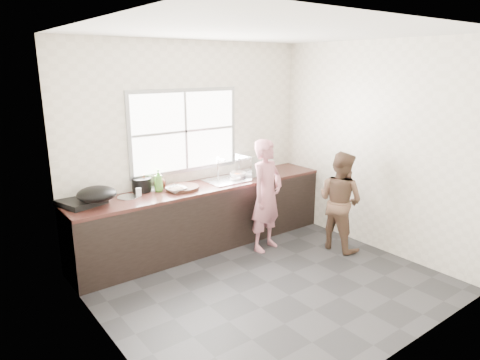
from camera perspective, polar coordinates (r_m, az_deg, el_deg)
floor at (r=5.00m, az=3.70°, el=-13.51°), size 3.60×3.20×0.01m
ceiling at (r=4.41m, az=4.32°, el=19.19°), size 3.60×3.20×0.01m
wall_back at (r=5.79m, az=-6.54°, el=4.66°), size 3.60×0.01×2.70m
wall_left at (r=3.63m, az=-18.04°, el=-2.24°), size 0.01×3.20×2.70m
wall_right at (r=5.84m, az=17.48°, el=4.15°), size 0.01×3.20×2.70m
wall_front at (r=3.52m, az=21.47°, el=-3.09°), size 3.60×0.01×2.70m
cabinet at (r=5.78m, az=-4.65°, el=-4.99°), size 3.60×0.62×0.82m
countertop at (r=5.65m, az=-4.75°, el=-0.88°), size 3.60×0.64×0.04m
sink at (r=5.83m, az=-1.85°, el=-0.08°), size 0.55×0.45×0.02m
faucet at (r=5.95m, az=-2.98°, el=1.67°), size 0.02×0.02×0.30m
window_frame at (r=5.70m, az=-7.39°, el=6.50°), size 1.60×0.05×1.10m
window_glazing at (r=5.68m, az=-7.26°, el=6.47°), size 1.50×0.01×1.00m
woman at (r=5.61m, az=3.56°, el=-2.55°), size 0.57×0.44×1.38m
person_side at (r=5.78m, az=13.18°, el=-2.73°), size 0.56×0.69×1.32m
cutting_board at (r=5.47m, az=-7.70°, el=-1.04°), size 0.42×0.42×0.04m
cleaver at (r=5.50m, az=-8.86°, el=-0.78°), size 0.21×0.18×0.01m
bowl_mince at (r=5.37m, az=-8.49°, el=-1.28°), size 0.27×0.27×0.06m
bowl_crabs at (r=5.99m, az=-0.22°, el=0.61°), size 0.24×0.24×0.06m
bowl_held at (r=5.84m, az=-0.61°, el=0.20°), size 0.19×0.19×0.06m
black_pot at (r=5.46m, az=-12.98°, el=-0.63°), size 0.30×0.30×0.17m
plate_food at (r=5.54m, az=-11.51°, el=-1.13°), size 0.29×0.29×0.02m
bottle_green at (r=5.40m, az=-10.83°, el=-0.03°), size 0.13×0.13×0.29m
bottle_brown_tall at (r=5.47m, az=-12.65°, el=-0.42°), size 0.10×0.10×0.20m
bottle_brown_short at (r=5.56m, az=-10.66°, el=-0.16°), size 0.18×0.18×0.18m
glass_jar at (r=5.29m, az=-13.36°, el=-1.56°), size 0.07×0.07×0.10m
burner at (r=5.16m, az=-20.43°, el=-2.73°), size 0.54×0.54×0.06m
wok at (r=5.00m, az=-18.57°, el=-1.79°), size 0.51×0.51×0.16m
dish_rack at (r=6.04m, az=1.96°, el=2.05°), size 0.49×0.37×0.34m
pot_lid_left at (r=5.27m, az=-14.68°, el=-2.21°), size 0.27×0.27×0.01m
pot_lid_right at (r=5.30m, az=-17.98°, el=-2.34°), size 0.30×0.30×0.01m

